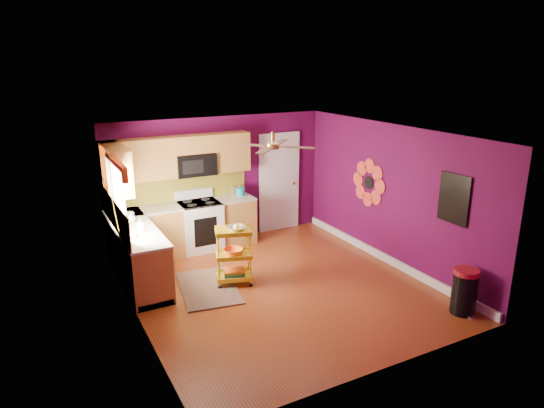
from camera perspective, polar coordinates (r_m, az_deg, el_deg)
ground at (r=8.00m, az=0.78°, el=-9.70°), size 5.00×5.00×0.00m
room_envelope at (r=7.43m, az=1.01°, el=1.69°), size 4.54×5.04×2.52m
lower_cabinets at (r=8.93m, az=-12.53°, el=-4.18°), size 2.81×2.31×0.94m
electric_range at (r=9.45m, az=-8.49°, el=-2.47°), size 0.76×0.66×1.13m
upper_cabinetry at (r=8.91m, az=-13.05°, el=4.90°), size 2.80×2.30×1.26m
left_window at (r=7.65m, az=-17.85°, el=2.13°), size 0.08×1.35×1.08m
panel_door at (r=10.29m, az=0.83°, el=2.46°), size 0.95×0.11×2.15m
right_wall_art at (r=8.48m, az=15.29°, el=1.67°), size 0.04×2.74×1.04m
ceiling_fan at (r=7.45m, az=0.10°, el=6.91°), size 1.01×1.01×0.26m
shag_rug at (r=8.01m, az=-7.52°, el=-9.71°), size 1.09×1.54×0.02m
rolling_cart at (r=7.92m, az=-4.47°, el=-5.83°), size 0.67×0.57×1.03m
trash_can at (r=7.62m, az=21.69°, el=-9.53°), size 0.43×0.44×0.68m
teal_kettle at (r=9.67m, az=-3.75°, el=1.47°), size 0.18×0.18×0.21m
toaster at (r=9.71m, az=-4.12°, el=1.57°), size 0.22×0.15×0.18m
soap_bottle_a at (r=7.91m, az=-15.21°, el=-2.44°), size 0.09×0.09×0.20m
soap_bottle_b at (r=8.41m, az=-16.23°, el=-1.48°), size 0.14×0.14×0.18m
counter_dish at (r=8.73m, az=-16.72°, el=-1.25°), size 0.25×0.25×0.06m
counter_cup at (r=7.69m, az=-15.98°, el=-3.46°), size 0.13×0.13×0.10m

